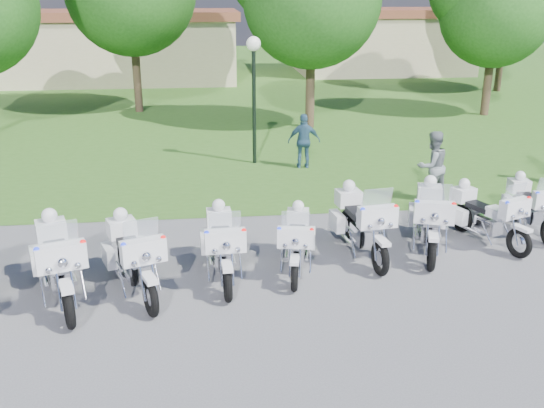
{
  "coord_description": "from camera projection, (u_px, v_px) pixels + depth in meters",
  "views": [
    {
      "loc": [
        -0.73,
        -10.9,
        5.26
      ],
      "look_at": [
        0.57,
        1.2,
        0.95
      ],
      "focal_mm": 40.0,
      "sensor_mm": 36.0,
      "label": 1
    }
  ],
  "objects": [
    {
      "name": "motorcycle_7",
      "position": [
        486.0,
        214.0,
        13.2
      ],
      "size": [
        1.27,
        2.18,
        1.54
      ],
      "rotation": [
        0.0,
        0.0,
        3.51
      ],
      "color": "black",
      "rests_on": "ground"
    },
    {
      "name": "building_east",
      "position": [
        380.0,
        40.0,
        40.58
      ],
      "size": [
        11.44,
        7.28,
        4.1
      ],
      "color": "tan",
      "rests_on": "ground"
    },
    {
      "name": "bystander_b",
      "position": [
        432.0,
        166.0,
        15.74
      ],
      "size": [
        1.08,
        0.95,
        1.85
      ],
      "primitive_type": "imported",
      "rotation": [
        0.0,
        0.0,
        -2.82
      ],
      "color": "gray",
      "rests_on": "ground"
    },
    {
      "name": "motorcycle_1",
      "position": [
        58.0,
        261.0,
        10.7
      ],
      "size": [
        1.39,
        2.55,
        1.77
      ],
      "rotation": [
        0.0,
        0.0,
        3.47
      ],
      "color": "black",
      "rests_on": "ground"
    },
    {
      "name": "motorcycle_5",
      "position": [
        361.0,
        222.0,
        12.58
      ],
      "size": [
        1.02,
        2.51,
        1.69
      ],
      "rotation": [
        0.0,
        0.0,
        3.27
      ],
      "color": "black",
      "rests_on": "ground"
    },
    {
      "name": "motorcycle_4",
      "position": [
        297.0,
        240.0,
        11.88
      ],
      "size": [
        0.97,
        2.18,
        1.48
      ],
      "rotation": [
        0.0,
        0.0,
        2.96
      ],
      "color": "black",
      "rests_on": "ground"
    },
    {
      "name": "motorcycle_3",
      "position": [
        222.0,
        244.0,
        11.57
      ],
      "size": [
        0.85,
        2.41,
        1.62
      ],
      "rotation": [
        0.0,
        0.0,
        3.19
      ],
      "color": "black",
      "rests_on": "ground"
    },
    {
      "name": "motorcycle_6",
      "position": [
        430.0,
        217.0,
        12.79
      ],
      "size": [
        1.31,
        2.49,
        1.72
      ],
      "rotation": [
        0.0,
        0.0,
        2.85
      ],
      "color": "black",
      "rests_on": "ground"
    },
    {
      "name": "ground",
      "position": [
        250.0,
        270.0,
        12.04
      ],
      "size": [
        100.0,
        100.0,
        0.0
      ],
      "primitive_type": "plane",
      "color": "#55555A",
      "rests_on": "ground"
    },
    {
      "name": "building_west",
      "position": [
        118.0,
        45.0,
        36.99
      ],
      "size": [
        14.56,
        8.32,
        4.1
      ],
      "color": "tan",
      "rests_on": "ground"
    },
    {
      "name": "tree_3",
      "position": [
        496.0,
        0.0,
        25.4
      ],
      "size": [
        5.52,
        4.71,
        7.37
      ],
      "color": "#38281C",
      "rests_on": "ground"
    },
    {
      "name": "motorcycle_8",
      "position": [
        531.0,
        205.0,
        13.85
      ],
      "size": [
        0.77,
        2.21,
        1.48
      ],
      "rotation": [
        0.0,
        0.0,
        3.1
      ],
      "color": "black",
      "rests_on": "ground"
    },
    {
      "name": "motorcycle_2",
      "position": [
        133.0,
        255.0,
        11.01
      ],
      "size": [
        1.37,
        2.38,
        1.67
      ],
      "rotation": [
        0.0,
        0.0,
        3.5
      ],
      "color": "black",
      "rests_on": "ground"
    },
    {
      "name": "lamp_post",
      "position": [
        254.0,
        68.0,
        18.49
      ],
      "size": [
        0.44,
        0.44,
        3.95
      ],
      "color": "black",
      "rests_on": "ground"
    },
    {
      "name": "grass_lawn",
      "position": [
        218.0,
        80.0,
        37.34
      ],
      "size": [
        100.0,
        48.0,
        0.01
      ],
      "primitive_type": "cube",
      "color": "#35611E",
      "rests_on": "ground"
    },
    {
      "name": "bystander_c",
      "position": [
        304.0,
        141.0,
        18.68
      ],
      "size": [
        1.02,
        0.49,
        1.7
      ],
      "primitive_type": "imported",
      "rotation": [
        0.0,
        0.0,
        3.07
      ],
      "color": "#2D516C",
      "rests_on": "ground"
    }
  ]
}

